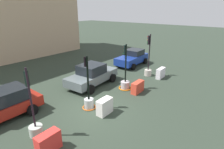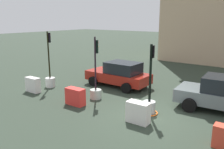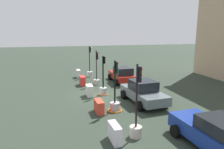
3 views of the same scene
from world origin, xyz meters
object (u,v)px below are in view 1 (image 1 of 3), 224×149
at_px(traffic_light_4, 148,68).
at_px(construction_barrier_3, 138,87).
at_px(traffic_light_3, 125,82).
at_px(car_grey_saloon, 92,75).
at_px(construction_barrier_1, 48,142).
at_px(traffic_light_1, 35,125).
at_px(traffic_light_2, 89,99).
at_px(car_red_compact, 1,105).
at_px(construction_barrier_4, 161,73).
at_px(construction_barrier_2, 105,106).
at_px(car_blue_estate, 132,58).

xyz_separation_m(traffic_light_4, construction_barrier_3, (-3.58, -1.11, -0.33)).
relative_size(traffic_light_3, car_grey_saloon, 0.74).
xyz_separation_m(traffic_light_3, traffic_light_4, (3.59, 0.04, 0.22)).
height_order(construction_barrier_1, construction_barrier_3, construction_barrier_1).
relative_size(construction_barrier_1, car_grey_saloon, 0.23).
xyz_separation_m(construction_barrier_1, car_grey_saloon, (6.26, 3.62, 0.37)).
relative_size(traffic_light_1, traffic_light_2, 1.05).
bearing_deg(car_red_compact, traffic_light_2, -37.65).
distance_m(traffic_light_2, construction_barrier_4, 7.53).
bearing_deg(construction_barrier_1, car_red_compact, 92.05).
distance_m(traffic_light_4, car_red_compact, 11.36).
height_order(traffic_light_2, traffic_light_3, traffic_light_3).
distance_m(traffic_light_3, traffic_light_4, 3.60).
height_order(traffic_light_2, car_red_compact, traffic_light_2).
relative_size(construction_barrier_2, car_grey_saloon, 0.22).
bearing_deg(construction_barrier_2, traffic_light_2, 94.87).
bearing_deg(traffic_light_1, construction_barrier_3, -10.20).
relative_size(traffic_light_2, construction_barrier_2, 3.28).
relative_size(construction_barrier_3, car_grey_saloon, 0.26).
xyz_separation_m(car_blue_estate, car_grey_saloon, (-6.48, -0.47, 0.03)).
relative_size(traffic_light_1, construction_barrier_3, 2.91).
relative_size(traffic_light_4, construction_barrier_3, 3.15).
xyz_separation_m(construction_barrier_3, car_blue_estate, (5.48, 4.00, 0.37)).
distance_m(car_red_compact, car_blue_estate, 12.89).
distance_m(traffic_light_2, car_red_compact, 4.70).
bearing_deg(traffic_light_4, construction_barrier_3, -162.70).
bearing_deg(construction_barrier_1, traffic_light_1, 81.49).
bearing_deg(construction_barrier_2, construction_barrier_3, 0.33).
distance_m(construction_barrier_3, car_blue_estate, 6.79).
distance_m(traffic_light_3, construction_barrier_2, 3.75).
xyz_separation_m(traffic_light_2, traffic_light_4, (7.28, -0.04, 0.17)).
bearing_deg(construction_barrier_4, construction_barrier_2, 179.92).
relative_size(construction_barrier_1, car_blue_estate, 0.25).
bearing_deg(traffic_light_2, car_blue_estate, 17.25).
height_order(traffic_light_4, construction_barrier_1, traffic_light_4).
xyz_separation_m(traffic_light_2, construction_barrier_1, (-3.57, -1.25, -0.13)).
bearing_deg(construction_barrier_1, construction_barrier_2, 1.17).
distance_m(construction_barrier_1, car_grey_saloon, 7.24).
bearing_deg(construction_barrier_1, traffic_light_2, 19.25).
xyz_separation_m(construction_barrier_1, construction_barrier_4, (11.00, 0.06, -0.00)).
distance_m(traffic_light_1, construction_barrier_1, 1.39).
height_order(traffic_light_1, construction_barrier_2, traffic_light_1).
xyz_separation_m(construction_barrier_4, car_grey_saloon, (-4.74, 3.56, 0.37)).
bearing_deg(traffic_light_3, traffic_light_2, 178.80).
bearing_deg(construction_barrier_4, traffic_light_3, 163.61).
distance_m(traffic_light_4, car_blue_estate, 3.46).
height_order(traffic_light_2, construction_barrier_1, traffic_light_2).
bearing_deg(traffic_light_1, car_grey_saloon, 20.45).
bearing_deg(construction_barrier_4, car_blue_estate, 66.64).
bearing_deg(car_grey_saloon, car_blue_estate, 4.16).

